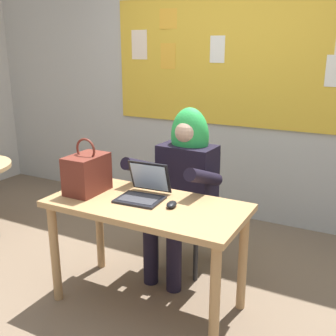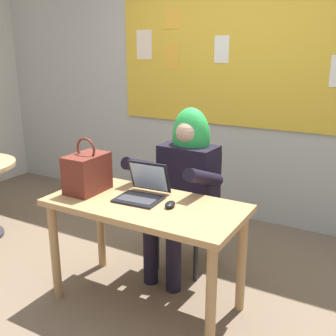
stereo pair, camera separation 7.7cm
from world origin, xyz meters
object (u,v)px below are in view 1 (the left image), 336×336
object	(u,v)px
computer_mouse	(172,204)
person_costumed	(183,178)
handbag	(87,173)
desk_main	(147,218)
laptop	(144,190)
chair_at_desk	(190,201)

from	to	relation	value
computer_mouse	person_costumed	bearing A→B (deg)	97.90
computer_mouse	handbag	xyz separation A→B (m)	(-0.63, -0.03, 0.12)
desk_main	laptop	size ratio (longest dim) A/B	4.02
laptop	handbag	size ratio (longest dim) A/B	0.84
laptop	handbag	xyz separation A→B (m)	(-0.39, -0.08, 0.08)
desk_main	person_costumed	size ratio (longest dim) A/B	1.01
chair_at_desk	handbag	world-z (taller)	handbag
laptop	computer_mouse	xyz separation A→B (m)	(0.24, -0.06, -0.03)
person_costumed	laptop	bearing A→B (deg)	-4.64
chair_at_desk	computer_mouse	world-z (taller)	chair_at_desk
chair_at_desk	laptop	world-z (taller)	laptop
desk_main	computer_mouse	size ratio (longest dim) A/B	12.29
desk_main	chair_at_desk	bearing A→B (deg)	89.65
person_costumed	handbag	size ratio (longest dim) A/B	3.35
chair_at_desk	person_costumed	xyz separation A→B (m)	(-0.00, -0.13, 0.23)
chair_at_desk	computer_mouse	bearing A→B (deg)	15.71
chair_at_desk	laptop	xyz separation A→B (m)	(-0.07, -0.60, 0.27)
desk_main	handbag	world-z (taller)	handbag
chair_at_desk	desk_main	bearing A→B (deg)	0.70
chair_at_desk	laptop	distance (m)	0.66
desk_main	chair_at_desk	size ratio (longest dim) A/B	1.39
desk_main	laptop	bearing A→B (deg)	131.57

